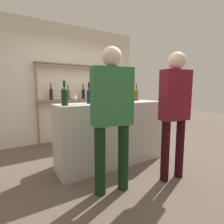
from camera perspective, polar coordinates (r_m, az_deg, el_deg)
The scene contains 14 objects.
ground_plane at distance 3.17m, azimuth 0.00°, elevation -16.30°, with size 16.00×16.00×0.00m, color brown.
bar_counter at distance 2.99m, azimuth 0.00°, elevation -7.03°, with size 1.86×0.53×1.06m, color #B7B2AD.
back_wall at distance 4.59m, azimuth -12.58°, elevation 8.88°, with size 3.46×0.12×2.80m, color beige.
back_shelf at distance 4.42m, azimuth -11.79°, elevation 6.60°, with size 1.86×0.18×1.86m.
counter_bottle_0 at distance 2.74m, azimuth -7.48°, elevation 5.35°, with size 0.08×0.08×0.33m.
counter_bottle_1 at distance 2.46m, azimuth -15.22°, elevation 5.14°, with size 0.09×0.09×0.34m.
counter_bottle_2 at distance 3.40m, azimuth 7.93°, elevation 5.74°, with size 0.08×0.08×0.31m.
counter_bottle_3 at distance 2.85m, azimuth 0.10°, elevation 5.71°, with size 0.08×0.08×0.35m.
wine_glass at distance 2.55m, azimuth -12.00°, elevation 4.87°, with size 0.07×0.07×0.15m.
ice_bucket at distance 3.07m, azimuth 2.87°, elevation 5.28°, with size 0.24×0.24×0.21m.
cork_jar at distance 2.90m, azimuth -3.98°, elevation 4.56°, with size 0.13×0.13×0.15m.
server_behind_counter at distance 3.52m, azimuth -5.11°, elevation 1.78°, with size 0.42×0.27×1.56m.
customer_left at distance 2.07m, azimuth -0.01°, elevation 0.61°, with size 0.51×0.30×1.76m.
customer_right at distance 2.53m, azimuth 19.80°, elevation 1.99°, with size 0.44×0.24×1.77m.
Camera 1 is at (-1.53, -2.46, 1.29)m, focal length 28.00 mm.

